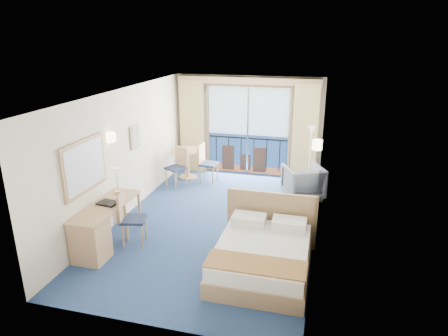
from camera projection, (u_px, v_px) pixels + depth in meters
floor at (217, 222)px, 8.38m from camera, size 6.50×6.50×0.00m
room_walls at (216, 140)px, 7.81m from camera, size 4.04×6.54×2.72m
balcony_door at (247, 133)px, 10.96m from camera, size 2.36×0.03×2.52m
curtain_left at (192, 126)px, 11.15m from camera, size 0.65×0.22×2.55m
curtain_right at (305, 133)px, 10.41m from camera, size 0.65×0.22×2.55m
pelmet at (248, 81)px, 10.39m from camera, size 3.80×0.25×0.18m
mirror at (85, 166)px, 6.98m from camera, size 0.05×1.25×0.95m
wall_print at (135, 137)px, 8.75m from camera, size 0.04×0.42×0.52m
sconce_left at (111, 137)px, 7.70m from camera, size 0.18×0.18×0.18m
sconce_right at (317, 145)px, 7.18m from camera, size 0.18×0.18×0.18m
bed at (263, 255)px, 6.59m from camera, size 1.65×1.96×1.04m
nightstand at (302, 229)px, 7.49m from camera, size 0.40×0.38×0.53m
phone at (304, 214)px, 7.41m from camera, size 0.20×0.17×0.08m
armchair at (303, 182)px, 9.51m from camera, size 1.14×1.15×0.79m
floor_lamp at (311, 141)px, 10.08m from camera, size 0.21×0.21×1.54m
desk at (94, 234)px, 6.95m from camera, size 0.58×1.68×0.79m
desk_chair at (128, 215)px, 7.36m from camera, size 0.53×0.53×1.01m
folder at (108, 203)px, 7.32m from camera, size 0.39×0.31×0.03m
desk_lamp at (117, 175)px, 7.71m from camera, size 0.13×0.13×0.49m
round_table at (187, 157)px, 10.73m from camera, size 0.88×0.88×0.79m
table_chair_a at (206, 161)px, 10.51m from camera, size 0.47×0.46×1.01m
table_chair_b at (178, 164)px, 10.22m from camera, size 0.59×0.59×1.01m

